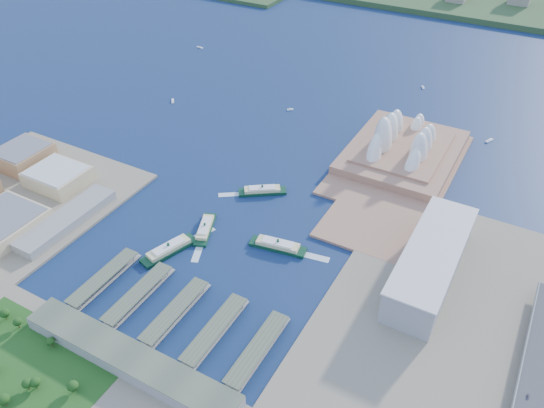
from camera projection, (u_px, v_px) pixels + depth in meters
The scene contains 19 objects.
ground at pixel (211, 260), 526.59m from camera, with size 3000.00×3000.00×0.00m, color #0E2445.
east_land at pixel (437, 405), 397.49m from camera, with size 240.00×500.00×3.00m, color gray.
peninsula at pixel (399, 164), 664.96m from camera, with size 135.00×220.00×3.00m, color #9C6E55.
far_shore at pixel (455, 0), 1205.58m from camera, with size 2200.00×260.00×12.00m, color #2D4926.
opera_house at pixel (406, 135), 661.48m from camera, with size 134.00×180.00×58.00m, color white, non-canonical shape.
toaster_building at pixel (431, 262), 494.09m from camera, with size 45.00×155.00×35.00m, color gray.
ferry_wharves at pixel (175, 312), 466.10m from camera, with size 184.00×90.00×9.30m, color #4C5641, non-canonical shape.
terminal_building at pixel (129, 360), 421.29m from camera, with size 200.00×28.00×12.00m, color gray.
park at pixel (7, 370), 410.95m from camera, with size 150.00×110.00×16.00m, color #194714, non-canonical shape.
ferry_a at pixel (205, 227), 559.72m from camera, with size 13.49×52.98×10.02m, color #0D351F, non-canonical shape.
ferry_b at pixel (262, 189), 614.60m from camera, with size 14.06×55.23×10.44m, color #0D351F, non-canonical shape.
ferry_c at pixel (169, 248), 532.49m from camera, with size 15.54×61.05×11.54m, color #0D351F, non-canonical shape.
ferry_d at pixel (278, 244), 537.58m from camera, with size 14.92×58.63×11.09m, color #0D351F, non-canonical shape.
boat_a at pixel (173, 101), 806.45m from camera, with size 3.41×13.65×2.63m, color white, non-canonical shape.
boat_b at pixel (290, 109), 784.06m from camera, with size 3.16×9.04×2.44m, color white, non-canonical shape.
boat_c at pixel (489, 140), 711.19m from camera, with size 3.88×13.29×2.99m, color white, non-canonical shape.
boat_d at pixel (200, 47), 984.47m from camera, with size 3.03×13.87×2.34m, color white, non-canonical shape.
boat_e at pixel (423, 87), 845.19m from camera, with size 3.17×9.96×2.45m, color white, non-canonical shape.
car_c at pixel (528, 397), 387.69m from camera, with size 1.78×4.37×1.27m, color slate.
Camera 1 is at (241.64, -307.77, 361.93)m, focal length 35.00 mm.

